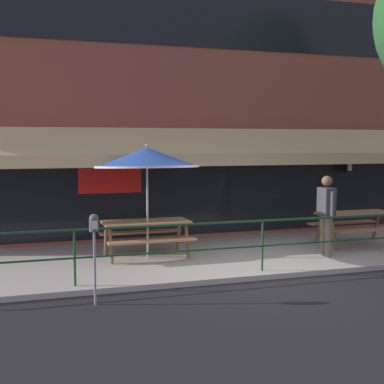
% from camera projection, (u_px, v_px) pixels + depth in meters
% --- Properties ---
extents(ground_plane, '(120.00, 120.00, 0.00)m').
position_uv_depth(ground_plane, '(269.00, 280.00, 9.76)').
color(ground_plane, black).
extents(patio_deck, '(15.00, 4.00, 0.10)m').
position_uv_depth(patio_deck, '(229.00, 255.00, 11.65)').
color(patio_deck, '#ADA89E').
rests_on(patio_deck, ground).
extents(restaurant_building, '(15.00, 1.60, 7.88)m').
position_uv_depth(restaurant_building, '(197.00, 86.00, 13.40)').
color(restaurant_building, brown).
rests_on(restaurant_building, ground).
extents(patio_railing, '(13.84, 0.04, 0.97)m').
position_uv_depth(patio_railing, '(263.00, 234.00, 9.97)').
color(patio_railing, '#194723').
rests_on(patio_railing, patio_deck).
extents(picnic_table_left, '(1.80, 1.42, 0.76)m').
position_uv_depth(picnic_table_left, '(146.00, 229.00, 11.18)').
color(picnic_table_left, '#997047').
rests_on(picnic_table_left, patio_deck).
extents(picnic_table_centre, '(1.80, 1.42, 0.76)m').
position_uv_depth(picnic_table_centre, '(356.00, 219.00, 12.55)').
color(picnic_table_centre, '#997047').
rests_on(picnic_table_centre, patio_deck).
extents(patio_umbrella_left, '(2.14, 2.14, 2.38)m').
position_uv_depth(patio_umbrella_left, '(147.00, 158.00, 10.92)').
color(patio_umbrella_left, '#B7B2A8').
rests_on(patio_umbrella_left, patio_deck).
extents(pedestrian_walking, '(0.26, 0.62, 1.71)m').
position_uv_depth(pedestrian_walking, '(326.00, 211.00, 11.22)').
color(pedestrian_walking, '#665B4C').
rests_on(pedestrian_walking, patio_deck).
extents(parking_meter_near, '(0.15, 0.16, 1.42)m').
position_uv_depth(parking_meter_near, '(94.00, 232.00, 8.15)').
color(parking_meter_near, gray).
rests_on(parking_meter_near, ground).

